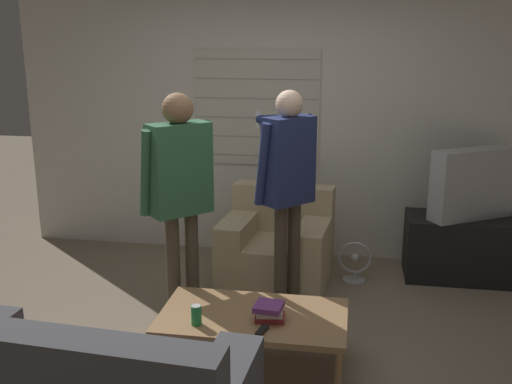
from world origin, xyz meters
name	(u,v)px	position (x,y,z in m)	size (l,w,h in m)	color
ground_plane	(246,353)	(0.00, 0.00, 0.00)	(16.00, 16.00, 0.00)	#7F705B
wall_back	(283,124)	(-0.01, 2.03, 1.28)	(5.20, 0.08, 2.55)	silver
armchair_beige	(277,247)	(0.05, 1.27, 0.32)	(0.97, 0.86, 0.82)	#C6B289
coffee_table	(253,319)	(0.08, -0.17, 0.35)	(1.19, 0.68, 0.38)	#9E754C
tv_stand	(466,248)	(1.69, 1.62, 0.28)	(1.06, 0.50, 0.56)	black
tv	(472,184)	(1.69, 1.62, 0.87)	(0.76, 0.58, 0.61)	#B2B2B7
person_left_standing	(179,181)	(-0.54, 0.37, 1.10)	(0.51, 0.84, 1.73)	#4C4233
person_right_standing	(287,175)	(0.18, 0.74, 1.09)	(0.55, 0.81, 1.72)	#4C4233
book_stack	(269,311)	(0.19, -0.23, 0.44)	(0.20, 0.19, 0.11)	maroon
soda_can	(196,315)	(-0.24, -0.36, 0.45)	(0.07, 0.07, 0.13)	#238E47
spare_remote	(262,331)	(0.17, -0.40, 0.40)	(0.07, 0.14, 0.02)	black
floor_fan	(355,263)	(0.72, 1.37, 0.17)	(0.29, 0.20, 0.37)	#A8A8AD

